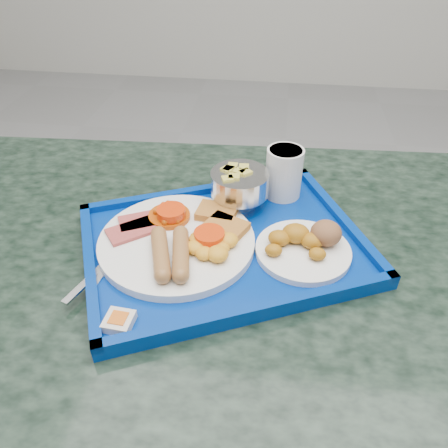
% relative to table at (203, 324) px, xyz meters
% --- Properties ---
extents(table, '(1.23, 0.86, 0.75)m').
position_rel_table_xyz_m(table, '(0.00, 0.00, 0.00)').
color(table, gray).
rests_on(table, floor).
extents(tray, '(0.56, 0.50, 0.03)m').
position_rel_table_xyz_m(tray, '(0.04, 0.01, 0.20)').
color(tray, navy).
rests_on(tray, table).
extents(main_plate, '(0.26, 0.26, 0.04)m').
position_rel_table_xyz_m(main_plate, '(-0.03, -0.01, 0.22)').
color(main_plate, white).
rests_on(main_plate, tray).
extents(bread_plate, '(0.16, 0.16, 0.05)m').
position_rel_table_xyz_m(bread_plate, '(0.18, 0.01, 0.22)').
color(bread_plate, white).
rests_on(bread_plate, tray).
extents(fruit_bowl, '(0.11, 0.11, 0.07)m').
position_rel_table_xyz_m(fruit_bowl, '(0.05, 0.12, 0.26)').
color(fruit_bowl, silver).
rests_on(fruit_bowl, tray).
extents(juice_cup, '(0.07, 0.07, 0.10)m').
position_rel_table_xyz_m(juice_cup, '(0.13, 0.17, 0.26)').
color(juice_cup, white).
rests_on(juice_cup, tray).
extents(spoon, '(0.03, 0.16, 0.01)m').
position_rel_table_xyz_m(spoon, '(-0.14, -0.01, 0.21)').
color(spoon, silver).
rests_on(spoon, tray).
extents(knife, '(0.06, 0.16, 0.00)m').
position_rel_table_xyz_m(knife, '(-0.14, -0.08, 0.21)').
color(knife, silver).
rests_on(knife, tray).
extents(jam_packet, '(0.04, 0.04, 0.02)m').
position_rel_table_xyz_m(jam_packet, '(-0.08, -0.18, 0.21)').
color(jam_packet, silver).
rests_on(jam_packet, tray).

